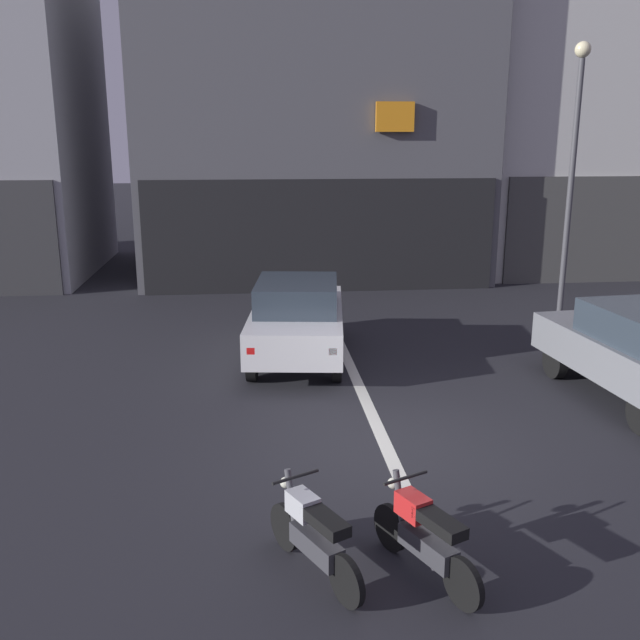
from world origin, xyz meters
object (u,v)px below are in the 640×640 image
object	(u,v)px
motorcycle_silver_row_leftmost	(313,534)
motorcycle_red_row_left_mid	(424,536)
car_white_crossing_near	(297,317)
street_lamp	(573,155)

from	to	relation	value
motorcycle_silver_row_leftmost	motorcycle_red_row_left_mid	bearing A→B (deg)	-7.08
motorcycle_red_row_left_mid	motorcycle_silver_row_leftmost	bearing A→B (deg)	172.92
car_white_crossing_near	street_lamp	world-z (taller)	street_lamp
car_white_crossing_near	motorcycle_silver_row_leftmost	world-z (taller)	car_white_crossing_near
street_lamp	motorcycle_silver_row_leftmost	xyz separation A→B (m)	(-6.95, -9.73, -3.47)
car_white_crossing_near	motorcycle_silver_row_leftmost	bearing A→B (deg)	-92.68
street_lamp	motorcycle_silver_row_leftmost	size ratio (longest dim) A/B	4.24
car_white_crossing_near	motorcycle_red_row_left_mid	world-z (taller)	car_white_crossing_near
motorcycle_silver_row_leftmost	motorcycle_red_row_left_mid	xyz separation A→B (m)	(1.11, -0.14, 0.00)
street_lamp	motorcycle_red_row_left_mid	xyz separation A→B (m)	(-5.84, -9.87, -3.47)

